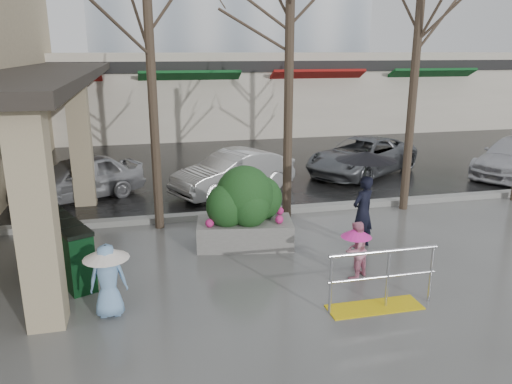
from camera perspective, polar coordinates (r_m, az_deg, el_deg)
name	(u,v)px	position (r m, az deg, el deg)	size (l,w,h in m)	color
ground	(280,284)	(9.32, 2.74, -10.46)	(120.00, 120.00, 0.00)	#51514F
street_asphalt	(179,122)	(30.39, -8.79, 7.93)	(120.00, 36.00, 0.01)	black
curb	(238,213)	(12.90, -2.13, -2.45)	(120.00, 0.30, 0.15)	gray
canopy_slab	(49,68)	(16.21, -22.58, 12.94)	(2.80, 18.00, 0.25)	#2D2823
pillar_front	(36,218)	(8.04, -23.82, -2.77)	(0.55, 0.55, 3.50)	tan
pillar_back	(81,142)	(14.30, -19.41, 5.41)	(0.55, 0.55, 3.50)	tan
storefront_row	(223,92)	(26.43, -3.82, 11.29)	(34.00, 6.74, 4.00)	beige
handrail	(379,287)	(8.62, 13.90, -10.47)	(1.90, 0.50, 1.03)	yellow
tree_west	(147,4)	(11.66, -12.31, 20.24)	(3.20, 3.20, 6.80)	#382B21
tree_midwest	(290,0)	(12.19, 3.94, 21.05)	(3.20, 3.20, 7.00)	#382B21
tree_mideast	(419,19)	(13.50, 18.15, 18.25)	(3.20, 3.20, 6.50)	#382B21
woman	(364,186)	(10.79, 12.28, 0.65)	(1.29, 1.29, 2.16)	black
child_pink	(356,247)	(9.51, 11.32, -6.13)	(0.67, 0.64, 1.10)	pink
child_blue	(108,274)	(8.34, -16.61, -8.94)	(0.73, 0.73, 1.22)	#7AA9DA
planter	(245,208)	(10.77, -1.28, -1.84)	(2.19, 1.35, 1.79)	slate
news_boxes	(65,248)	(10.05, -20.97, -5.98)	(1.26, 2.05, 1.14)	#0C3617
car_a	(78,178)	(15.07, -19.69, 1.52)	(1.49, 3.70, 1.26)	#ACACB1
car_b	(234,172)	(14.87, -2.55, 2.26)	(1.33, 3.82, 1.26)	silver
car_c	(362,156)	(17.54, 12.01, 4.04)	(2.09, 4.53, 1.26)	slate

